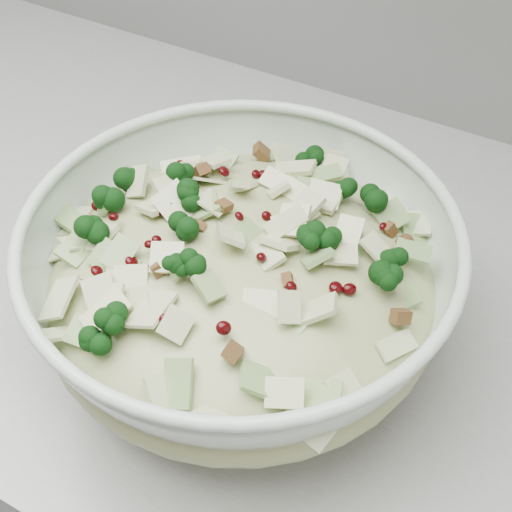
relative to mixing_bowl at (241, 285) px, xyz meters
The scene contains 2 objects.
mixing_bowl is the anchor object (origin of this frame).
salad 0.02m from the mixing_bowl, 104.04° to the right, with size 0.36×0.36×0.13m.
Camera 1 is at (0.71, 1.29, 1.37)m, focal length 50.00 mm.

